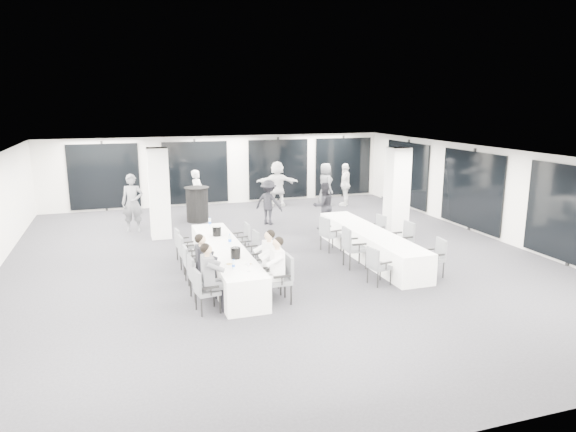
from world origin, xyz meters
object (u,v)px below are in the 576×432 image
at_px(chair_main_right_mid, 262,259).
at_px(chair_side_right_far, 378,228).
at_px(chair_main_left_fourth, 187,251).
at_px(standing_guest_e, 325,182).
at_px(cocktail_table, 197,204).
at_px(standing_guest_g, 132,199).
at_px(standing_guest_a, 197,190).
at_px(chair_side_left_mid, 352,245).
at_px(standing_guest_h, 393,199).
at_px(chair_side_left_near, 377,264).
at_px(standing_guest_f, 277,181).
at_px(chair_main_left_far, 182,243).
at_px(chair_main_right_far, 243,237).
at_px(chair_main_left_second, 198,275).
at_px(chair_main_right_near, 282,276).
at_px(chair_main_left_mid, 191,262).
at_px(chair_side_right_mid, 404,238).
at_px(chair_side_left_far, 329,232).
at_px(chair_main_right_second, 274,267).
at_px(banquet_table_side, 370,244).
at_px(chair_side_right_near, 436,255).
at_px(standing_guest_d, 345,182).
at_px(standing_guest_c, 269,199).
at_px(chair_main_right_fourth, 251,246).
at_px(standing_guest_b, 324,203).
at_px(ice_bucket_near, 236,253).
at_px(ice_bucket_far, 217,231).
at_px(banquet_table_main, 225,262).
at_px(chair_main_left_near, 204,288).

relative_size(chair_main_right_mid, chair_side_right_far, 0.98).
height_order(chair_main_left_fourth, standing_guest_e, standing_guest_e).
distance_m(cocktail_table, standing_guest_g, 2.37).
bearing_deg(standing_guest_g, standing_guest_a, 46.34).
relative_size(chair_side_left_mid, standing_guest_h, 0.51).
xyz_separation_m(chair_main_left_fourth, chair_side_left_near, (4.06, -2.28, -0.02)).
bearing_deg(standing_guest_f, standing_guest_g, 39.07).
distance_m(chair_main_left_far, standing_guest_a, 5.62).
bearing_deg(chair_main_right_far, chair_main_left_second, 147.83).
bearing_deg(chair_side_left_mid, chair_main_right_near, -51.95).
distance_m(chair_main_left_mid, chair_main_right_mid, 1.67).
bearing_deg(chair_main_right_near, chair_main_left_far, 25.81).
bearing_deg(standing_guest_e, chair_main_left_far, 127.24).
relative_size(chair_side_right_mid, standing_guest_a, 0.52).
bearing_deg(chair_main_right_mid, chair_side_left_far, -61.75).
bearing_deg(chair_side_right_mid, chair_main_right_second, 106.55).
distance_m(banquet_table_side, standing_guest_a, 7.63).
xyz_separation_m(chair_main_left_mid, chair_side_right_near, (5.72, -1.32, 0.02)).
relative_size(chair_side_right_far, standing_guest_d, 0.45).
xyz_separation_m(cocktail_table, standing_guest_h, (6.03, -3.06, 0.40)).
bearing_deg(standing_guest_f, chair_main_left_fourth, 72.61).
bearing_deg(standing_guest_d, chair_main_right_near, 5.23).
relative_size(cocktail_table, chair_side_left_mid, 1.17).
distance_m(standing_guest_a, standing_guest_c, 2.99).
bearing_deg(standing_guest_f, standing_guest_h, 132.47).
bearing_deg(standing_guest_c, banquet_table_side, 152.50).
bearing_deg(chair_main_right_second, chair_main_left_mid, 65.69).
relative_size(chair_main_left_second, chair_main_right_fourth, 1.06).
distance_m(chair_side_right_near, standing_guest_b, 5.33).
distance_m(chair_main_left_fourth, chair_main_right_mid, 1.96).
distance_m(chair_side_right_near, ice_bucket_near, 4.87).
distance_m(standing_guest_b, standing_guest_d, 4.07).
bearing_deg(banquet_table_side, chair_main_left_fourth, 176.52).
bearing_deg(chair_main_left_second, standing_guest_d, 133.89).
height_order(chair_side_left_mid, ice_bucket_far, chair_side_left_mid).
height_order(chair_side_left_near, chair_side_right_far, chair_side_left_near).
height_order(standing_guest_b, standing_guest_d, standing_guest_d).
relative_size(chair_main_left_mid, chair_side_left_mid, 0.86).
xyz_separation_m(standing_guest_e, standing_guest_g, (-7.57, -2.03, 0.09)).
bearing_deg(chair_side_right_far, chair_main_right_second, 114.43).
xyz_separation_m(banquet_table_side, chair_side_left_near, (-0.83, -1.98, 0.13)).
distance_m(chair_main_right_mid, standing_guest_e, 9.14).
height_order(chair_side_left_near, standing_guest_e, standing_guest_e).
relative_size(chair_main_left_far, ice_bucket_near, 3.57).
height_order(chair_main_left_mid, chair_side_right_mid, chair_side_right_mid).
bearing_deg(standing_guest_c, standing_guest_d, -106.71).
bearing_deg(chair_main_right_fourth, ice_bucket_near, 149.89).
distance_m(banquet_table_main, chair_main_left_near, 2.17).
height_order(chair_main_left_mid, standing_guest_g, standing_guest_g).
distance_m(banquet_table_side, chair_main_left_fourth, 4.90).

